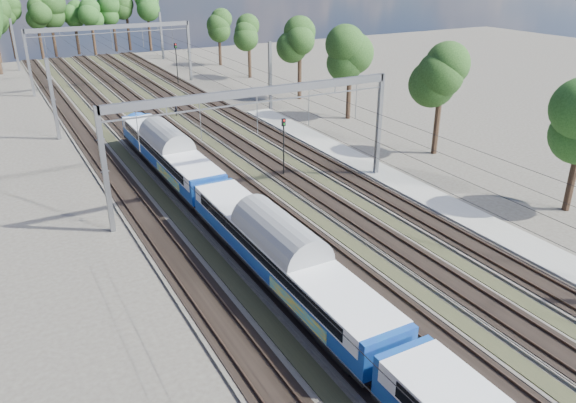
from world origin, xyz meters
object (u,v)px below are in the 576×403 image
worker (176,109)px  signal_far (176,59)px  emu_train (283,250)px  signal_near (284,140)px

worker → signal_far: (6.29, 18.07, 3.01)m
worker → signal_far: 19.37m
emu_train → worker: (6.94, 40.48, -1.72)m
signal_near → signal_far: 42.41m
signal_near → signal_far: size_ratio=0.85×
emu_train → worker: bearing=80.3°
emu_train → signal_far: signal_far is taller
emu_train → signal_far: (13.23, 58.55, 1.29)m
signal_near → emu_train: bearing=-113.1°
worker → signal_near: size_ratio=0.33×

